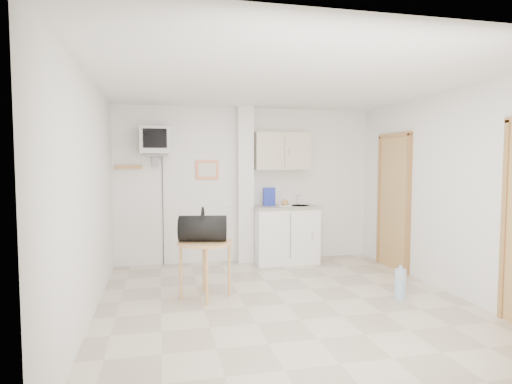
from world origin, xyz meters
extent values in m
plane|color=beige|center=(0.00, 0.00, 0.00)|extent=(4.50, 4.50, 0.00)
cube|color=white|center=(0.00, 2.25, 1.25)|extent=(4.20, 0.04, 2.50)
cube|color=white|center=(0.00, -2.25, 1.25)|extent=(4.20, 0.04, 2.50)
cube|color=white|center=(-2.10, 0.00, 1.25)|extent=(0.04, 4.50, 2.50)
cube|color=white|center=(2.10, 0.00, 1.25)|extent=(0.04, 4.50, 2.50)
cube|color=white|center=(0.00, 0.00, 2.50)|extent=(4.20, 4.50, 0.04)
cube|color=white|center=(-0.05, 2.14, 1.25)|extent=(0.25, 0.22, 2.50)
cube|color=#F07F51|center=(-0.65, 2.23, 1.50)|extent=(0.36, 0.03, 0.30)
cube|color=silver|center=(-0.65, 2.22, 1.50)|extent=(0.28, 0.01, 0.22)
cube|color=tan|center=(-1.85, 2.22, 1.55)|extent=(0.40, 0.05, 0.06)
cube|color=white|center=(-0.32, 2.24, 0.95)|extent=(0.15, 0.02, 0.08)
cylinder|color=tan|center=(-2.00, 2.16, 1.54)|extent=(0.02, 0.08, 0.02)
cylinder|color=tan|center=(-1.85, 2.16, 1.54)|extent=(0.02, 0.08, 0.02)
cylinder|color=tan|center=(-1.70, 2.16, 1.54)|extent=(0.02, 0.08, 0.02)
cube|color=olive|center=(2.08, 1.25, 1.00)|extent=(0.04, 0.75, 2.00)
cube|color=brown|center=(2.07, 1.25, 1.00)|extent=(0.06, 0.87, 2.06)
cube|color=white|center=(0.58, 1.98, 0.44)|extent=(1.00, 0.55, 0.88)
cube|color=gray|center=(0.58, 1.98, 0.90)|extent=(1.03, 0.58, 0.04)
cylinder|color=#B7B7BA|center=(0.83, 1.98, 0.90)|extent=(0.30, 0.30, 0.05)
cylinder|color=#B7B7BA|center=(0.83, 2.12, 1.00)|extent=(0.02, 0.02, 0.16)
cylinder|color=#B7B7BA|center=(0.83, 2.06, 1.07)|extent=(0.02, 0.13, 0.02)
cube|color=beige|center=(0.55, 2.09, 1.80)|extent=(0.90, 0.32, 0.60)
cube|color=#1E2EA0|center=(0.34, 2.09, 1.06)|extent=(0.19, 0.07, 0.29)
cylinder|color=white|center=(0.56, 1.92, 0.93)|extent=(0.22, 0.22, 0.01)
sphere|color=tan|center=(0.56, 1.92, 0.97)|extent=(0.11, 0.11, 0.11)
cube|color=slate|center=(-1.45, 2.09, 1.73)|extent=(0.36, 0.32, 0.02)
cube|color=slate|center=(-1.45, 2.22, 1.65)|extent=(0.10, 0.06, 0.20)
cube|color=#BCBBBE|center=(-1.45, 2.02, 1.95)|extent=(0.44, 0.42, 0.40)
cube|color=black|center=(-1.45, 1.80, 1.97)|extent=(0.34, 0.02, 0.28)
cylinder|color=black|center=(-1.35, 2.23, 0.86)|extent=(0.01, 0.01, 1.73)
cylinder|color=tan|center=(-0.88, 0.44, 0.67)|extent=(0.66, 0.66, 0.03)
cylinder|color=tan|center=(-0.59, 0.42, 0.33)|extent=(0.04, 0.04, 0.65)
cylinder|color=tan|center=(-0.86, 0.73, 0.33)|extent=(0.04, 0.04, 0.65)
cylinder|color=tan|center=(-1.17, 0.45, 0.33)|extent=(0.04, 0.04, 0.65)
cylinder|color=tan|center=(-0.89, 0.15, 0.33)|extent=(0.04, 0.04, 0.65)
cylinder|color=black|center=(-0.90, 0.45, 0.84)|extent=(0.61, 0.41, 0.31)
torus|color=black|center=(-0.90, 0.45, 0.98)|extent=(0.07, 0.23, 0.23)
cylinder|color=#9BB7D3|center=(1.37, -0.12, 0.18)|extent=(0.13, 0.13, 0.36)
cylinder|color=#9BB7D3|center=(1.37, -0.12, 0.38)|extent=(0.04, 0.04, 0.04)
camera|label=1|loc=(-1.40, -4.60, 1.62)|focal=30.00mm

